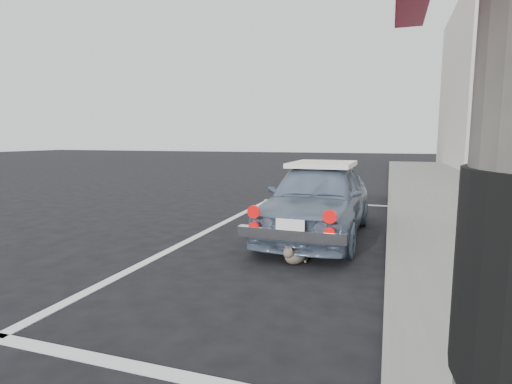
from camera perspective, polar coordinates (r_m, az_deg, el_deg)
ground at (r=3.42m, az=-16.09°, el=-17.95°), size 80.00×80.00×0.00m
building_far at (r=23.12m, az=30.57°, el=12.90°), size 3.50×10.00×8.00m
pline_rear at (r=2.80m, az=-13.19°, el=-23.84°), size 3.00×0.12×0.01m
pline_front at (r=9.23m, az=10.20°, el=-1.57°), size 3.00×0.12×0.01m
pline_side at (r=6.31m, az=-7.36°, el=-5.77°), size 0.12×7.00×0.01m
retro_coupe at (r=6.06m, az=8.87°, el=-0.89°), size 1.40×3.34×1.13m
cat at (r=4.73m, az=5.56°, el=-8.91°), size 0.31×0.43×0.25m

